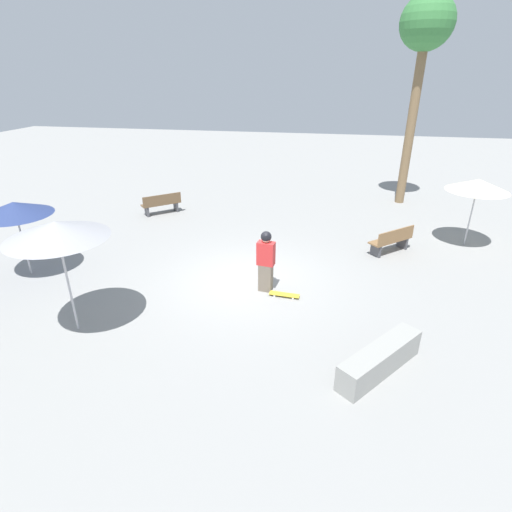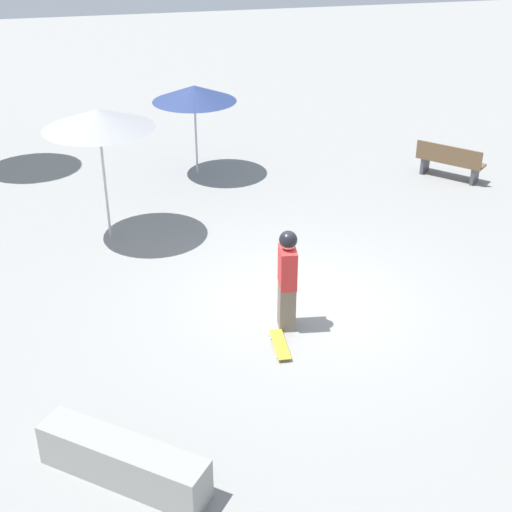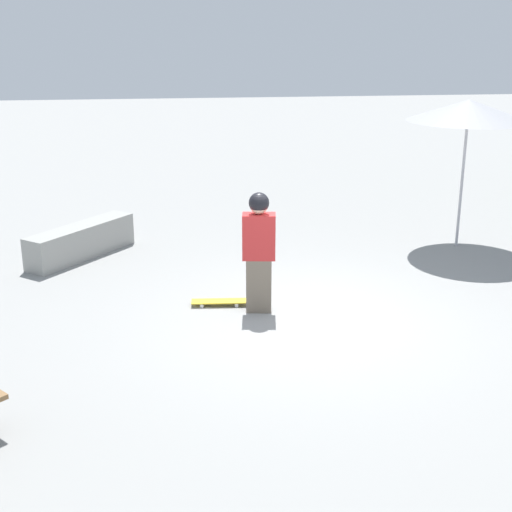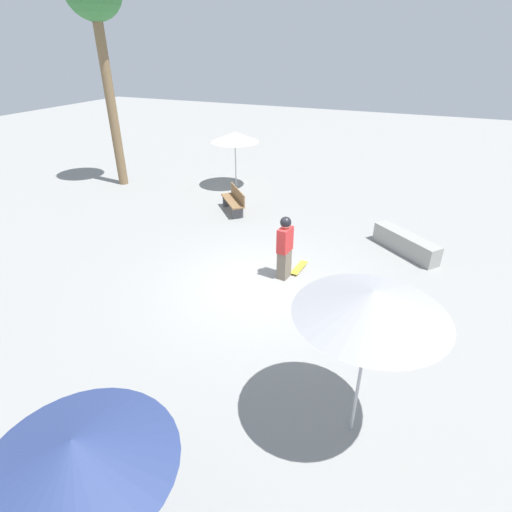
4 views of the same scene
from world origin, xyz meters
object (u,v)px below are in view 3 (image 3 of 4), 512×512
skateboard (219,301)px  concrete_ledge (81,241)px  shade_umbrella_grey (469,110)px  skater_main (259,248)px

skateboard → concrete_ledge: concrete_ledge is taller
skateboard → shade_umbrella_grey: (-2.33, 4.50, 2.38)m
skater_main → skateboard: 1.05m
skater_main → shade_umbrella_grey: shade_umbrella_grey is taller
concrete_ledge → shade_umbrella_grey: size_ratio=0.76×
skateboard → shade_umbrella_grey: size_ratio=0.31×
shade_umbrella_grey → concrete_ledge: bearing=-91.6°
skateboard → concrete_ledge: (-2.52, -2.20, 0.22)m
concrete_ledge → skateboard: bearing=41.1°
skater_main → concrete_ledge: skater_main is taller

